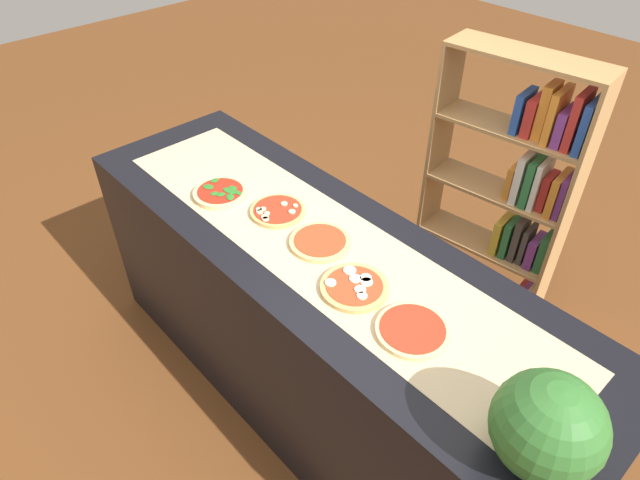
# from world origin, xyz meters

# --- Properties ---
(ground_plane) EXTENTS (12.00, 12.00, 0.00)m
(ground_plane) POSITION_xyz_m (0.00, 0.00, 0.00)
(ground_plane) COLOR brown
(counter) EXTENTS (2.40, 0.73, 0.96)m
(counter) POSITION_xyz_m (0.00, 0.00, 0.48)
(counter) COLOR black
(counter) RESTS_ON ground_plane
(parchment_paper) EXTENTS (2.08, 0.47, 0.00)m
(parchment_paper) POSITION_xyz_m (0.00, 0.00, 0.96)
(parchment_paper) COLOR tan
(parchment_paper) RESTS_ON counter
(pizza_spinach_0) EXTENTS (0.23, 0.23, 0.03)m
(pizza_spinach_0) POSITION_xyz_m (-0.52, -0.09, 0.97)
(pizza_spinach_0) COLOR #E5C17F
(pizza_spinach_0) RESTS_ON parchment_paper
(pizza_mushroom_1) EXTENTS (0.22, 0.22, 0.03)m
(pizza_mushroom_1) POSITION_xyz_m (-0.26, 0.00, 0.97)
(pizza_mushroom_1) COLOR tan
(pizza_mushroom_1) RESTS_ON parchment_paper
(pizza_plain_2) EXTENTS (0.23, 0.23, 0.02)m
(pizza_plain_2) POSITION_xyz_m (0.00, 0.00, 0.97)
(pizza_plain_2) COLOR #DBB26B
(pizza_plain_2) RESTS_ON parchment_paper
(pizza_mozzarella_3) EXTENTS (0.24, 0.24, 0.02)m
(pizza_mozzarella_3) POSITION_xyz_m (0.26, -0.08, 0.97)
(pizza_mozzarella_3) COLOR tan
(pizza_mozzarella_3) RESTS_ON parchment_paper
(pizza_plain_4) EXTENTS (0.24, 0.24, 0.02)m
(pizza_plain_4) POSITION_xyz_m (0.53, -0.08, 0.97)
(pizza_plain_4) COLOR #E5C17F
(pizza_plain_4) RESTS_ON parchment_paper
(watermelon) EXTENTS (0.28, 0.28, 0.28)m
(watermelon) POSITION_xyz_m (1.02, -0.18, 1.10)
(watermelon) COLOR #2D6628
(watermelon) RESTS_ON counter
(bookshelf) EXTENTS (0.76, 0.32, 1.42)m
(bookshelf) POSITION_xyz_m (0.18, 1.17, 0.75)
(bookshelf) COLOR #A87A47
(bookshelf) RESTS_ON ground_plane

